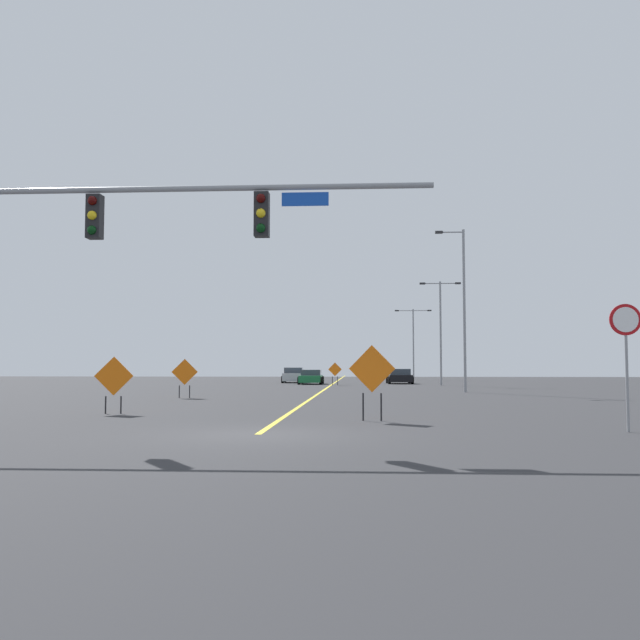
{
  "coord_description": "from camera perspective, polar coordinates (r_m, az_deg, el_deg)",
  "views": [
    {
      "loc": [
        2.37,
        -15.94,
        1.6
      ],
      "look_at": [
        0.29,
        19.43,
        3.9
      ],
      "focal_mm": 38.98,
      "sensor_mm": 36.0,
      "label": 1
    }
  ],
  "objects": [
    {
      "name": "traffic_signal_assembly",
      "position": [
        17.37,
        -17.69,
        6.71
      ],
      "size": [
        12.1,
        0.44,
        6.35
      ],
      "color": "gray",
      "rests_on": "ground"
    },
    {
      "name": "car_black_distant",
      "position": [
        60.15,
        6.55,
        -4.65
      ],
      "size": [
        2.23,
        3.96,
        1.26
      ],
      "color": "black",
      "rests_on": "ground"
    },
    {
      "name": "street_lamp_near_left",
      "position": [
        77.17,
        7.67,
        -1.41
      ],
      "size": [
        4.02,
        0.24,
        7.75
      ],
      "color": "gray",
      "rests_on": "ground"
    },
    {
      "name": "construction_sign_left_lane",
      "position": [
        20.02,
        4.29,
        -4.31
      ],
      "size": [
        1.33,
        0.35,
        2.17
      ],
      "color": "orange",
      "rests_on": "ground"
    },
    {
      "name": "road_centre_stripe",
      "position": [
        59.95,
        1.11,
        -5.24
      ],
      "size": [
        0.16,
        87.87,
        0.01
      ],
      "color": "yellow",
      "rests_on": "ground"
    },
    {
      "name": "ground",
      "position": [
        16.2,
        -5.14,
        -9.35
      ],
      "size": [
        158.16,
        158.16,
        0.0
      ],
      "primitive_type": "plane",
      "color": "#2D2D30"
    },
    {
      "name": "car_green_mid",
      "position": [
        58.36,
        -0.74,
        -4.73
      ],
      "size": [
        2.02,
        4.1,
        1.2
      ],
      "color": "#196B38",
      "rests_on": "ground"
    },
    {
      "name": "construction_sign_median_near",
      "position": [
        55.05,
        1.24,
        -4.19
      ],
      "size": [
        1.08,
        0.13,
        1.8
      ],
      "color": "orange",
      "rests_on": "ground"
    },
    {
      "name": "street_lamp_far_left",
      "position": [
        41.74,
        11.62,
        1.35
      ],
      "size": [
        1.73,
        0.24,
        9.62
      ],
      "color": "gray",
      "rests_on": "ground"
    },
    {
      "name": "street_lamp_near_right",
      "position": [
        55.6,
        9.87,
        -0.32
      ],
      "size": [
        3.24,
        0.24,
        8.21
      ],
      "color": "gray",
      "rests_on": "ground"
    },
    {
      "name": "stop_sign",
      "position": [
        18.19,
        23.83,
        -1.66
      ],
      "size": [
        0.76,
        0.07,
        3.06
      ],
      "color": "gray",
      "rests_on": "ground"
    },
    {
      "name": "construction_sign_right_lane",
      "position": [
        23.86,
        -16.57,
        -4.61
      ],
      "size": [
        1.27,
        0.19,
        1.87
      ],
      "color": "orange",
      "rests_on": "ground"
    },
    {
      "name": "construction_sign_median_far",
      "position": [
        34.48,
        -11.05,
        -4.34
      ],
      "size": [
        1.24,
        0.33,
        1.89
      ],
      "color": "orange",
      "rests_on": "ground"
    },
    {
      "name": "car_silver_far",
      "position": [
        63.34,
        -2.18,
        -4.57
      ],
      "size": [
        2.14,
        4.1,
        1.36
      ],
      "color": "#B7BABF",
      "rests_on": "ground"
    }
  ]
}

